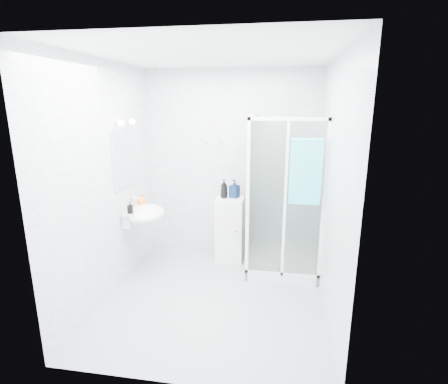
% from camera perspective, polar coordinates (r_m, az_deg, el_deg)
% --- Properties ---
extents(room, '(2.40, 2.60, 2.60)m').
position_cam_1_polar(room, '(3.66, -1.66, 0.94)').
color(room, white).
rests_on(room, ground).
extents(shower_enclosure, '(0.90, 0.95, 2.00)m').
position_cam_1_polar(shower_enclosure, '(4.59, 8.57, -7.53)').
color(shower_enclosure, white).
rests_on(shower_enclosure, ground).
extents(wall_basin, '(0.46, 0.56, 0.35)m').
position_cam_1_polar(wall_basin, '(4.50, -12.96, -3.51)').
color(wall_basin, white).
rests_on(wall_basin, ground).
extents(mirror, '(0.02, 0.60, 0.70)m').
position_cam_1_polar(mirror, '(4.41, -15.88, 5.38)').
color(mirror, white).
rests_on(mirror, room).
extents(vanity_lights, '(0.10, 0.40, 0.08)m').
position_cam_1_polar(vanity_lights, '(4.35, -15.67, 10.85)').
color(vanity_lights, silver).
rests_on(vanity_lights, room).
extents(wall_hooks, '(0.23, 0.06, 0.03)m').
position_cam_1_polar(wall_hooks, '(4.87, -1.77, 8.17)').
color(wall_hooks, silver).
rests_on(wall_hooks, room).
extents(storage_cabinet, '(0.37, 0.40, 0.89)m').
position_cam_1_polar(storage_cabinet, '(4.87, 0.94, -6.06)').
color(storage_cabinet, white).
rests_on(storage_cabinet, ground).
extents(hand_towel, '(0.35, 0.05, 0.74)m').
position_cam_1_polar(hand_towel, '(3.94, 13.21, 3.46)').
color(hand_towel, '#36C3CC').
rests_on(hand_towel, shower_enclosure).
extents(shampoo_bottle_a, '(0.13, 0.13, 0.26)m').
position_cam_1_polar(shampoo_bottle_a, '(4.71, 0.00, 0.54)').
color(shampoo_bottle_a, black).
rests_on(shampoo_bottle_a, storage_cabinet).
extents(shampoo_bottle_b, '(0.15, 0.15, 0.25)m').
position_cam_1_polar(shampoo_bottle_b, '(4.74, 1.72, 0.56)').
color(shampoo_bottle_b, '#0B1C42').
rests_on(shampoo_bottle_b, storage_cabinet).
extents(soap_dispenser_orange, '(0.16, 0.16, 0.16)m').
position_cam_1_polar(soap_dispenser_orange, '(4.61, -13.24, -1.20)').
color(soap_dispenser_orange, orange).
rests_on(soap_dispenser_orange, wall_basin).
extents(soap_dispenser_black, '(0.08, 0.08, 0.14)m').
position_cam_1_polar(soap_dispenser_black, '(4.32, -15.05, -2.47)').
color(soap_dispenser_black, black).
rests_on(soap_dispenser_black, wall_basin).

